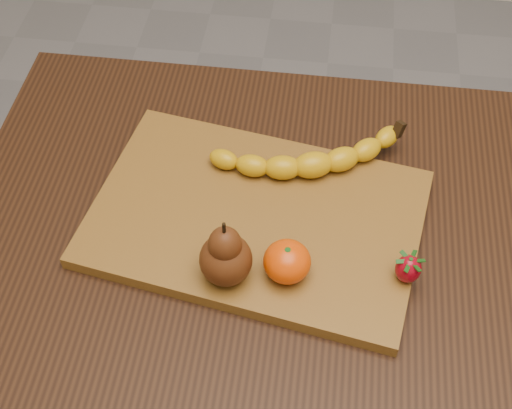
% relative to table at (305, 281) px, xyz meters
% --- Properties ---
extents(table, '(1.00, 0.70, 0.76)m').
position_rel_table_xyz_m(table, '(0.00, 0.00, 0.00)').
color(table, black).
rests_on(table, ground).
extents(cutting_board, '(0.49, 0.37, 0.02)m').
position_rel_table_xyz_m(cutting_board, '(-0.08, 0.03, 0.11)').
color(cutting_board, brown).
rests_on(cutting_board, table).
extents(banana, '(0.25, 0.14, 0.04)m').
position_rel_table_xyz_m(banana, '(-0.01, 0.11, 0.14)').
color(banana, '#C49509').
rests_on(banana, cutting_board).
extents(pear, '(0.07, 0.07, 0.11)m').
position_rel_table_xyz_m(pear, '(-0.10, -0.08, 0.17)').
color(pear, '#4B230C').
rests_on(pear, cutting_board).
extents(mandarin, '(0.08, 0.08, 0.05)m').
position_rel_table_xyz_m(mandarin, '(-0.02, -0.07, 0.14)').
color(mandarin, '#D33D02').
rests_on(mandarin, cutting_board).
extents(strawberry, '(0.04, 0.04, 0.04)m').
position_rel_table_xyz_m(strawberry, '(0.13, -0.05, 0.14)').
color(strawberry, maroon).
rests_on(strawberry, cutting_board).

